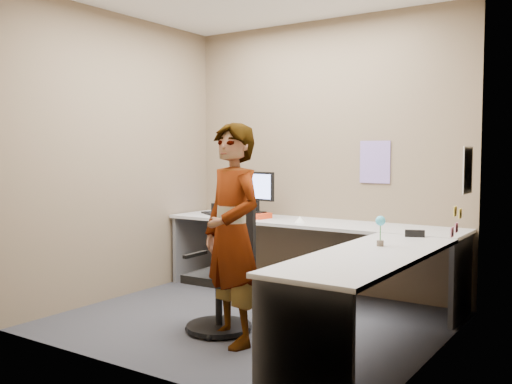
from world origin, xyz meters
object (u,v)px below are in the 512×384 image
Objects in this scene: desk at (319,249)px; monitor at (257,188)px; office_chair at (223,280)px; person at (232,234)px.

desk is 6.85× the size of monitor.
person reaches higher than office_chair.
monitor is 0.45× the size of office_chair.
office_chair is 0.60× the size of person.
office_chair is (0.52, -1.25, -0.63)m from monitor.
desk is 1.86× the size of person.
person is (-0.24, -0.91, 0.21)m from desk.
desk is at bearing -21.37° from monitor.
monitor reaches higher than desk.
office_chair is at bearing 160.51° from person.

